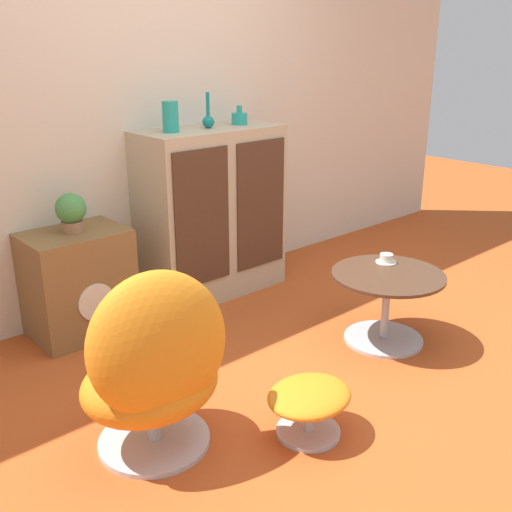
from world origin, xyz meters
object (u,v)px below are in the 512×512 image
at_px(vase_inner_left, 208,119).
at_px(coffee_table, 386,299).
at_px(tv_console, 78,283).
at_px(ottoman, 309,401).
at_px(egg_chair, 155,367).
at_px(sideboard, 212,213).
at_px(vase_leftmost, 170,117).
at_px(vase_inner_right, 239,118).
at_px(potted_plant, 71,211).
at_px(teacup, 386,259).

bearing_deg(vase_inner_left, coffee_table, -77.35).
bearing_deg(tv_console, ottoman, -79.70).
bearing_deg(egg_chair, sideboard, 44.61).
distance_m(vase_leftmost, vase_inner_right, 0.55).
bearing_deg(egg_chair, coffee_table, -1.10).
relative_size(vase_inner_right, potted_plant, 0.55).
relative_size(ottoman, potted_plant, 1.76).
bearing_deg(egg_chair, tv_console, 77.99).
height_order(potted_plant, teacup, potted_plant).
height_order(ottoman, vase_inner_left, vase_inner_left).
bearing_deg(potted_plant, coffee_table, -45.45).
relative_size(coffee_table, teacup, 5.21).
bearing_deg(teacup, coffee_table, -138.92).
relative_size(ottoman, vase_inner_left, 1.78).
relative_size(vase_inner_right, teacup, 1.02).
xyz_separation_m(ottoman, vase_leftmost, (0.40, 1.59, 1.06)).
distance_m(egg_chair, vase_leftmost, 1.77).
xyz_separation_m(sideboard, coffee_table, (0.28, -1.26, -0.30)).
relative_size(sideboard, vase_leftmost, 6.02).
height_order(egg_chair, vase_inner_right, vase_inner_right).
distance_m(ottoman, vase_leftmost, 1.95).
bearing_deg(coffee_table, vase_leftmost, 114.28).
bearing_deg(vase_inner_right, vase_inner_left, 180.00).
height_order(tv_console, potted_plant, potted_plant).
height_order(vase_leftmost, teacup, vase_leftmost).
bearing_deg(vase_inner_right, ottoman, -120.89).
bearing_deg(ottoman, vase_leftmost, 75.81).
height_order(vase_inner_left, potted_plant, vase_inner_left).
relative_size(vase_inner_left, teacup, 1.82).
xyz_separation_m(ottoman, coffee_table, (0.97, 0.32, 0.09)).
bearing_deg(coffee_table, vase_inner_right, 91.04).
xyz_separation_m(tv_console, egg_chair, (-0.27, -1.25, 0.09)).
distance_m(egg_chair, ottoman, 0.70).
distance_m(tv_console, vase_inner_left, 1.31).
distance_m(tv_console, ottoman, 1.63).
relative_size(ottoman, coffee_table, 0.62).
xyz_separation_m(ottoman, vase_inner_left, (0.69, 1.59, 1.02)).
height_order(ottoman, vase_inner_right, vase_inner_right).
distance_m(potted_plant, teacup, 1.84).
distance_m(sideboard, vase_inner_right, 0.66).
xyz_separation_m(potted_plant, teacup, (1.39, -1.17, -0.31)).
bearing_deg(tv_console, egg_chair, -102.01).
bearing_deg(coffee_table, egg_chair, 178.90).
height_order(vase_inner_right, potted_plant, vase_inner_right).
relative_size(potted_plant, teacup, 1.84).
relative_size(egg_chair, ottoman, 2.13).
bearing_deg(teacup, potted_plant, 140.11).
bearing_deg(vase_inner_right, potted_plant, 179.37).
xyz_separation_m(egg_chair, ottoman, (0.56, -0.35, -0.23)).
distance_m(egg_chair, potted_plant, 1.33).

